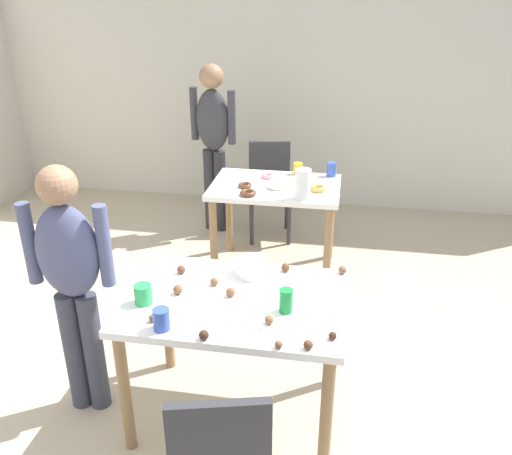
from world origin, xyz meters
name	(u,v)px	position (x,y,z in m)	size (l,w,h in m)	color
ground_plane	(246,405)	(0.00, 0.00, 0.00)	(6.40, 6.40, 0.00)	tan
wall_back	(304,80)	(0.00, 3.20, 1.30)	(6.40, 0.10, 2.60)	beige
dining_table_near	(235,316)	(-0.04, -0.06, 0.64)	(1.11, 0.77, 0.75)	white
dining_table_far	(275,199)	(-0.06, 1.61, 0.63)	(1.00, 0.68, 0.75)	white
chair_far_table	(270,184)	(-0.21, 2.31, 0.50)	(0.47, 0.47, 0.87)	#2D2D33
person_girl_near	(71,274)	(-0.87, -0.13, 0.85)	(0.45, 0.23, 1.43)	#383D4C
person_adult_far	(213,134)	(-0.74, 2.32, 0.94)	(0.45, 0.28, 1.56)	#28282D
mixing_bowl	(252,267)	(0.00, 0.19, 0.79)	(0.17, 0.17, 0.09)	white
soda_can	(286,301)	(0.23, -0.14, 0.81)	(0.07, 0.07, 0.12)	#198438
fork_near	(243,327)	(0.05, -0.30, 0.75)	(0.17, 0.02, 0.01)	silver
cup_near_0	(161,319)	(-0.32, -0.37, 0.80)	(0.08, 0.08, 0.11)	#3351B2
cup_near_1	(143,294)	(-0.48, -0.18, 0.80)	(0.09, 0.09, 0.10)	green
cake_ball_0	(285,268)	(0.18, 0.25, 0.77)	(0.05, 0.05, 0.05)	brown
cake_ball_1	(204,335)	(-0.11, -0.42, 0.77)	(0.05, 0.05, 0.05)	#3D2319
cake_ball_2	(181,270)	(-0.38, 0.14, 0.77)	(0.05, 0.05, 0.05)	brown
cake_ball_3	(178,289)	(-0.33, -0.07, 0.78)	(0.05, 0.05, 0.05)	brown
cake_ball_4	(333,336)	(0.46, -0.32, 0.77)	(0.04, 0.04, 0.04)	#3D2319
cake_ball_5	(308,345)	(0.36, -0.41, 0.77)	(0.04, 0.04, 0.04)	brown
cake_ball_6	(279,344)	(0.23, -0.42, 0.77)	(0.04, 0.04, 0.04)	brown
cake_ball_7	(153,318)	(-0.38, -0.32, 0.77)	(0.04, 0.04, 0.04)	brown
cake_ball_8	(231,292)	(-0.07, -0.05, 0.77)	(0.05, 0.05, 0.05)	brown
cake_ball_9	(342,270)	(0.48, 0.28, 0.77)	(0.04, 0.04, 0.04)	brown
cake_ball_10	(269,320)	(0.16, -0.25, 0.77)	(0.04, 0.04, 0.04)	brown
cake_ball_11	(214,282)	(-0.17, 0.04, 0.77)	(0.04, 0.04, 0.04)	brown
pitcher_far	(303,184)	(0.17, 1.34, 0.86)	(0.12, 0.12, 0.23)	white
cup_far_0	(298,168)	(0.08, 1.90, 0.80)	(0.07, 0.07, 0.09)	yellow
cup_far_1	(331,169)	(0.35, 1.89, 0.81)	(0.08, 0.08, 0.11)	#3351B2
donut_far_0	(305,176)	(0.15, 1.80, 0.77)	(0.14, 0.14, 0.04)	white
donut_far_1	(268,176)	(-0.15, 1.77, 0.77)	(0.11, 0.11, 0.03)	pink
donut_far_2	(318,188)	(0.27, 1.54, 0.77)	(0.13, 0.13, 0.04)	gold
donut_far_3	(245,185)	(-0.29, 1.52, 0.77)	(0.11, 0.11, 0.03)	brown
donut_far_4	(277,186)	(-0.05, 1.53, 0.77)	(0.14, 0.14, 0.04)	white
donut_far_5	(248,193)	(-0.24, 1.35, 0.77)	(0.12, 0.12, 0.04)	brown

